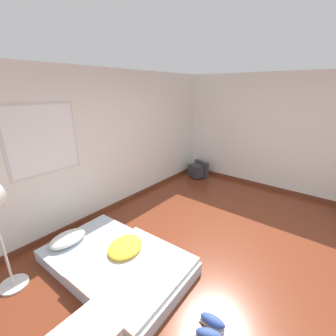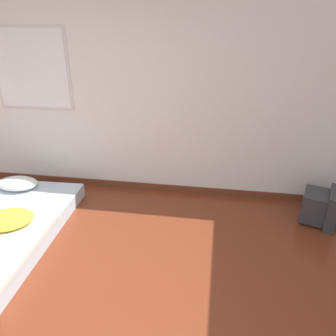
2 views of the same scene
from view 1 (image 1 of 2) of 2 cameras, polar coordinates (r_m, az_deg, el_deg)
ground_plane at (r=3.50m, az=15.94°, el=-21.67°), size 20.00×20.00×0.00m
wall_back at (r=4.32m, az=-14.56°, el=5.90°), size 8.01×0.08×2.60m
wall_right at (r=5.51m, az=29.07°, el=6.91°), size 0.08×7.36×2.60m
mattress_bed at (r=3.29m, az=-13.12°, el=-21.91°), size 1.26×2.01×0.31m
crt_tv at (r=6.07m, az=7.70°, el=-0.47°), size 0.48×0.50×0.42m
sneaker_pair at (r=2.74m, az=10.83°, el=-35.01°), size 0.31×0.32×0.10m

